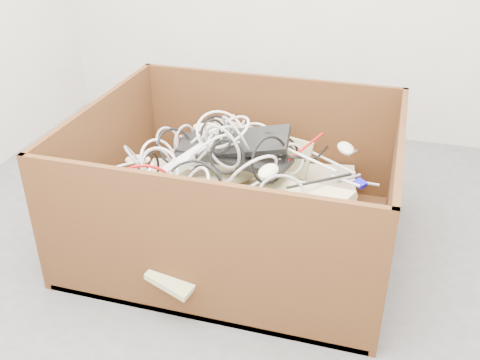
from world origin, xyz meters
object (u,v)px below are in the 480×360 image
(cardboard_box, at_px, (235,212))
(vga_plug, at_px, (360,183))
(power_strip_left, at_px, (192,157))
(power_strip_right, at_px, (180,211))

(cardboard_box, height_order, vga_plug, cardboard_box)
(vga_plug, bearing_deg, power_strip_left, -143.31)
(power_strip_right, height_order, vga_plug, power_strip_right)
(cardboard_box, relative_size, vga_plug, 29.05)
(cardboard_box, distance_m, power_strip_right, 0.38)
(power_strip_right, xyz_separation_m, vga_plug, (0.65, 0.36, 0.03))
(power_strip_left, bearing_deg, cardboard_box, -68.33)
(cardboard_box, xyz_separation_m, power_strip_left, (-0.21, 0.05, 0.22))
(cardboard_box, bearing_deg, power_strip_left, 167.71)
(vga_plug, bearing_deg, power_strip_right, -114.70)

